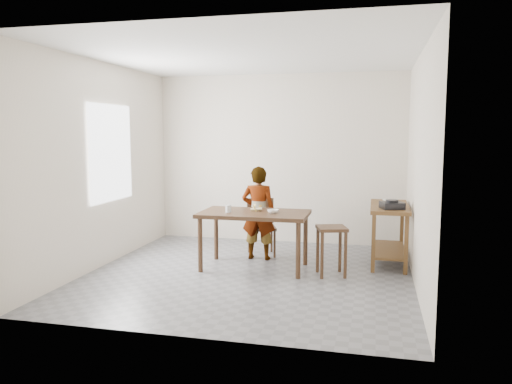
% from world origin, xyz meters
% --- Properties ---
extents(floor, '(4.00, 4.00, 0.04)m').
position_xyz_m(floor, '(0.00, 0.00, -0.02)').
color(floor, slate).
rests_on(floor, ground).
extents(ceiling, '(4.00, 4.00, 0.04)m').
position_xyz_m(ceiling, '(0.00, 0.00, 2.72)').
color(ceiling, white).
rests_on(ceiling, wall_back).
extents(wall_back, '(4.00, 0.04, 2.70)m').
position_xyz_m(wall_back, '(0.00, 2.02, 1.35)').
color(wall_back, beige).
rests_on(wall_back, ground).
extents(wall_front, '(4.00, 0.04, 2.70)m').
position_xyz_m(wall_front, '(0.00, -2.02, 1.35)').
color(wall_front, beige).
rests_on(wall_front, ground).
extents(wall_left, '(0.04, 4.00, 2.70)m').
position_xyz_m(wall_left, '(-2.02, 0.00, 1.35)').
color(wall_left, beige).
rests_on(wall_left, ground).
extents(wall_right, '(0.04, 4.00, 2.70)m').
position_xyz_m(wall_right, '(2.02, 0.00, 1.35)').
color(wall_right, beige).
rests_on(wall_right, ground).
extents(window_pane, '(0.02, 1.10, 1.30)m').
position_xyz_m(window_pane, '(-1.97, 0.20, 1.50)').
color(window_pane, white).
rests_on(window_pane, wall_left).
extents(dining_table, '(1.40, 0.80, 0.75)m').
position_xyz_m(dining_table, '(0.00, 0.30, 0.38)').
color(dining_table, '#3D2718').
rests_on(dining_table, floor).
extents(prep_counter, '(0.50, 1.20, 0.80)m').
position_xyz_m(prep_counter, '(1.72, 1.00, 0.40)').
color(prep_counter, brown).
rests_on(prep_counter, floor).
extents(child, '(0.48, 0.32, 1.31)m').
position_xyz_m(child, '(-0.06, 0.79, 0.66)').
color(child, white).
rests_on(child, floor).
extents(dining_chair, '(0.50, 0.50, 0.81)m').
position_xyz_m(dining_chair, '(-0.06, 1.02, 0.41)').
color(dining_chair, '#3D2718').
rests_on(dining_chair, floor).
extents(stool, '(0.44, 0.44, 0.62)m').
position_xyz_m(stool, '(1.01, 0.21, 0.31)').
color(stool, '#3D2718').
rests_on(stool, floor).
extents(glass_tumbler, '(0.09, 0.09, 0.09)m').
position_xyz_m(glass_tumbler, '(-0.32, 0.20, 0.80)').
color(glass_tumbler, silver).
rests_on(glass_tumbler, dining_table).
extents(small_bowl, '(0.16, 0.16, 0.05)m').
position_xyz_m(small_bowl, '(0.26, 0.27, 0.77)').
color(small_bowl, white).
rests_on(small_bowl, dining_table).
extents(banana, '(0.19, 0.15, 0.06)m').
position_xyz_m(banana, '(0.01, 0.38, 0.78)').
color(banana, '#E5C854').
rests_on(banana, dining_table).
extents(serving_bowl, '(0.24, 0.24, 0.05)m').
position_xyz_m(serving_bowl, '(1.72, 1.19, 0.83)').
color(serving_bowl, white).
rests_on(serving_bowl, prep_counter).
extents(gas_burner, '(0.33, 0.33, 0.09)m').
position_xyz_m(gas_burner, '(1.74, 0.65, 0.84)').
color(gas_burner, black).
rests_on(gas_burner, prep_counter).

